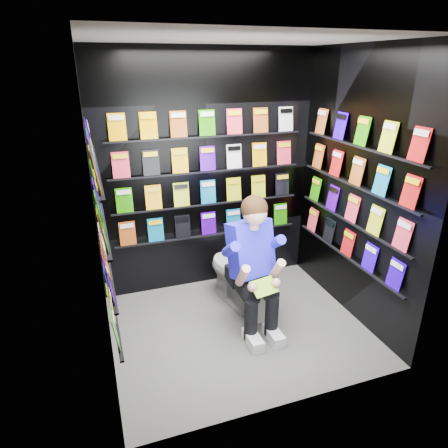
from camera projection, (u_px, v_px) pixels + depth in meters
name	position (u px, v px, depth m)	size (l,w,h in m)	color
floor	(238.00, 328.00, 3.93)	(2.40, 2.40, 0.00)	#585856
ceiling	(243.00, 38.00, 2.96)	(2.40, 2.40, 0.00)	white
wall_back	(207.00, 175.00, 4.32)	(2.40, 0.04, 2.60)	black
wall_front	(297.00, 252.00, 2.57)	(2.40, 0.04, 2.60)	black
wall_left	(96.00, 220.00, 3.08)	(0.04, 2.00, 2.60)	black
wall_right	(357.00, 190.00, 3.81)	(0.04, 2.00, 2.60)	black
comics_back	(208.00, 175.00, 4.30)	(2.10, 0.06, 1.37)	red
comics_left	(100.00, 219.00, 3.09)	(0.06, 1.70, 1.37)	red
comics_right	(355.00, 190.00, 3.80)	(0.06, 1.70, 1.37)	red
toilet	(235.00, 271.00, 4.27)	(0.42, 0.75, 0.73)	silver
longbox	(260.00, 300.00, 4.14)	(0.21, 0.38, 0.28)	white
longbox_lid	(261.00, 287.00, 4.08)	(0.23, 0.40, 0.03)	white
reader	(250.00, 249.00, 3.78)	(0.55, 0.80, 1.48)	#1D16E7
held_comic	(264.00, 287.00, 3.55)	(0.24, 0.01, 0.17)	green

